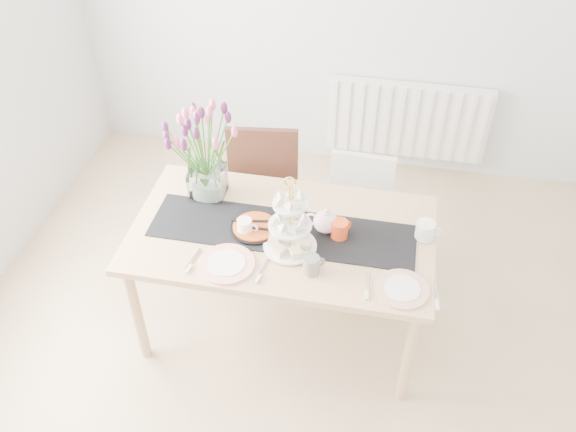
% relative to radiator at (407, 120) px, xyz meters
% --- Properties ---
extents(room_shell, '(4.50, 4.50, 4.50)m').
position_rel_radiator_xyz_m(room_shell, '(-0.50, -2.19, 0.85)').
color(room_shell, tan).
rests_on(room_shell, ground).
extents(radiator, '(1.20, 0.08, 0.60)m').
position_rel_radiator_xyz_m(radiator, '(0.00, 0.00, 0.00)').
color(radiator, white).
rests_on(radiator, room_shell).
extents(dining_table, '(1.60, 0.90, 0.75)m').
position_rel_radiator_xyz_m(dining_table, '(-0.61, -1.72, 0.22)').
color(dining_table, tan).
rests_on(dining_table, ground).
extents(chair_brown, '(0.50, 0.50, 0.90)m').
position_rel_radiator_xyz_m(chair_brown, '(-0.87, -1.12, 0.08)').
color(chair_brown, '#351813').
rests_on(chair_brown, ground).
extents(chair_white, '(0.41, 0.41, 0.80)m').
position_rel_radiator_xyz_m(chair_white, '(-0.26, -1.12, 0.01)').
color(chair_white, silver).
rests_on(chair_white, ground).
extents(table_runner, '(1.40, 0.35, 0.01)m').
position_rel_radiator_xyz_m(table_runner, '(-0.61, -1.72, 0.30)').
color(table_runner, black).
rests_on(table_runner, dining_table).
extents(tulip_vase, '(0.67, 0.67, 0.57)m').
position_rel_radiator_xyz_m(tulip_vase, '(-1.08, -1.49, 0.67)').
color(tulip_vase, silver).
rests_on(tulip_vase, dining_table).
extents(cake_stand, '(0.28, 0.28, 0.40)m').
position_rel_radiator_xyz_m(cake_stand, '(-0.55, -1.83, 0.42)').
color(cake_stand, gold).
rests_on(cake_stand, dining_table).
extents(teapot, '(0.23, 0.19, 0.14)m').
position_rel_radiator_xyz_m(teapot, '(-0.39, -1.67, 0.37)').
color(teapot, white).
rests_on(teapot, dining_table).
extents(cream_jug, '(0.10, 0.10, 0.10)m').
position_rel_radiator_xyz_m(cream_jug, '(0.12, -1.62, 0.35)').
color(cream_jug, white).
rests_on(cream_jug, dining_table).
extents(tart_tin, '(0.26, 0.26, 0.03)m').
position_rel_radiator_xyz_m(tart_tin, '(-0.76, -1.73, 0.32)').
color(tart_tin, black).
rests_on(tart_tin, dining_table).
extents(mug_grey, '(0.11, 0.11, 0.10)m').
position_rel_radiator_xyz_m(mug_grey, '(-0.41, -1.98, 0.35)').
color(mug_grey, slate).
rests_on(mug_grey, dining_table).
extents(mug_white, '(0.08, 0.08, 0.09)m').
position_rel_radiator_xyz_m(mug_white, '(-0.80, -1.77, 0.35)').
color(mug_white, white).
rests_on(mug_white, dining_table).
extents(mug_orange, '(0.12, 0.12, 0.11)m').
position_rel_radiator_xyz_m(mug_orange, '(-0.31, -1.70, 0.35)').
color(mug_orange, '#F2461A').
rests_on(mug_orange, dining_table).
extents(plate_left, '(0.33, 0.33, 0.01)m').
position_rel_radiator_xyz_m(plate_left, '(-0.83, -2.01, 0.31)').
color(plate_left, white).
rests_on(plate_left, dining_table).
extents(plate_right, '(0.29, 0.29, 0.01)m').
position_rel_radiator_xyz_m(plate_right, '(0.03, -2.01, 0.31)').
color(plate_right, white).
rests_on(plate_right, dining_table).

